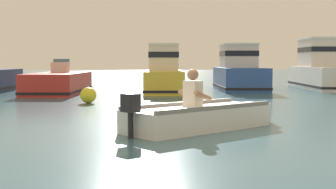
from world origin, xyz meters
The scene contains 7 objects.
ground_plane centered at (0.00, 0.00, 0.00)m, with size 120.00×120.00×0.00m, color #386070.
rowboat_with_person centered at (0.78, -0.50, 0.25)m, with size 3.35×2.68×1.19m.
moored_boat_red centered at (-3.15, 10.38, 0.40)m, with size 2.56×5.09×1.42m.
moored_boat_yellow centered at (1.26, 10.76, 0.77)m, with size 2.09×4.79×2.08m.
moored_boat_blue centered at (4.87, 11.75, 0.80)m, with size 2.40×4.81×2.14m.
moored_boat_white centered at (9.12, 12.70, 0.91)m, with size 2.48×6.32×2.48m.
mooring_buoy centered at (-1.70, 5.57, 0.26)m, with size 0.51×0.51×0.51m, color yellow.
Camera 1 is at (-0.95, -9.75, 1.35)m, focal length 51.28 mm.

